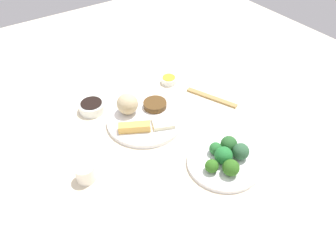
# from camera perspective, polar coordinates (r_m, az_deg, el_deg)

# --- Properties ---
(tabletop) EXTENTS (2.20, 2.20, 0.02)m
(tabletop) POSITION_cam_1_polar(r_m,az_deg,el_deg) (1.14, -3.00, -1.01)
(tabletop) COLOR beige
(tabletop) RESTS_ON ground
(main_plate) EXTENTS (0.27, 0.27, 0.02)m
(main_plate) POSITION_cam_1_polar(r_m,az_deg,el_deg) (1.16, -3.96, 1.10)
(main_plate) COLOR white
(main_plate) RESTS_ON tabletop
(rice_scoop) EXTENTS (0.08, 0.08, 0.08)m
(rice_scoop) POSITION_cam_1_polar(r_m,az_deg,el_deg) (1.16, -7.09, 3.85)
(rice_scoop) COLOR tan
(rice_scoop) RESTS_ON main_plate
(spring_roll) EXTENTS (0.11, 0.08, 0.03)m
(spring_roll) POSITION_cam_1_polar(r_m,az_deg,el_deg) (1.10, -5.87, -0.22)
(spring_roll) COLOR gold
(spring_roll) RESTS_ON main_plate
(crab_rangoon_wonton) EXTENTS (0.09, 0.09, 0.01)m
(crab_rangoon_wonton) POSITION_cam_1_polar(r_m,az_deg,el_deg) (1.12, -0.87, 0.59)
(crab_rangoon_wonton) COLOR beige
(crab_rangoon_wonton) RESTS_ON main_plate
(stir_fry_heap) EXTENTS (0.08, 0.08, 0.02)m
(stir_fry_heap) POSITION_cam_1_polar(r_m,az_deg,el_deg) (1.19, -2.29, 3.76)
(stir_fry_heap) COLOR #503416
(stir_fry_heap) RESTS_ON main_plate
(broccoli_plate) EXTENTS (0.23, 0.23, 0.01)m
(broccoli_plate) POSITION_cam_1_polar(r_m,az_deg,el_deg) (1.03, 9.72, -6.24)
(broccoli_plate) COLOR white
(broccoli_plate) RESTS_ON tabletop
(broccoli_floret_0) EXTENTS (0.04, 0.04, 0.04)m
(broccoli_floret_0) POSITION_cam_1_polar(r_m,az_deg,el_deg) (0.98, 7.64, -6.95)
(broccoli_floret_0) COLOR #2D641B
(broccoli_floret_0) RESTS_ON broccoli_plate
(broccoli_floret_1) EXTENTS (0.06, 0.06, 0.06)m
(broccoli_floret_1) POSITION_cam_1_polar(r_m,az_deg,el_deg) (1.00, 9.67, -5.09)
(broccoli_floret_1) COLOR #206E2E
(broccoli_floret_1) RESTS_ON broccoli_plate
(broccoli_floret_2) EXTENTS (0.05, 0.05, 0.05)m
(broccoli_floret_2) POSITION_cam_1_polar(r_m,az_deg,el_deg) (1.03, 12.57, -4.36)
(broccoli_floret_2) COLOR #2D5737
(broccoli_floret_2) RESTS_ON broccoli_plate
(broccoli_floret_3) EXTENTS (0.04, 0.04, 0.04)m
(broccoli_floret_3) POSITION_cam_1_polar(r_m,az_deg,el_deg) (1.03, 8.31, -3.92)
(broccoli_floret_3) COLOR #26692E
(broccoli_floret_3) RESTS_ON broccoli_plate
(broccoli_floret_4) EXTENTS (0.05, 0.05, 0.05)m
(broccoli_floret_4) POSITION_cam_1_polar(r_m,az_deg,el_deg) (0.98, 10.92, -7.17)
(broccoli_floret_4) COLOR #2D611B
(broccoli_floret_4) RESTS_ON broccoli_plate
(broccoli_floret_5) EXTENTS (0.05, 0.05, 0.05)m
(broccoli_floret_5) POSITION_cam_1_polar(r_m,az_deg,el_deg) (1.04, 10.56, -3.12)
(broccoli_floret_5) COLOR #265727
(broccoli_floret_5) RESTS_ON broccoli_plate
(soy_sauce_bowl) EXTENTS (0.09, 0.09, 0.03)m
(soy_sauce_bowl) POSITION_cam_1_polar(r_m,az_deg,el_deg) (1.23, -13.11, 3.25)
(soy_sauce_bowl) COLOR white
(soy_sauce_bowl) RESTS_ON tabletop
(soy_sauce_bowl_liquid) EXTENTS (0.08, 0.08, 0.00)m
(soy_sauce_bowl_liquid) POSITION_cam_1_polar(r_m,az_deg,el_deg) (1.22, -13.25, 3.93)
(soy_sauce_bowl_liquid) COLOR black
(soy_sauce_bowl_liquid) RESTS_ON soy_sauce_bowl
(sauce_ramekin_hot_mustard) EXTENTS (0.06, 0.06, 0.02)m
(sauce_ramekin_hot_mustard) POSITION_cam_1_polar(r_m,az_deg,el_deg) (1.34, 0.15, 7.99)
(sauce_ramekin_hot_mustard) COLOR white
(sauce_ramekin_hot_mustard) RESTS_ON tabletop
(sauce_ramekin_hot_mustard_liquid) EXTENTS (0.05, 0.05, 0.00)m
(sauce_ramekin_hot_mustard_liquid) POSITION_cam_1_polar(r_m,az_deg,el_deg) (1.33, 0.15, 8.48)
(sauce_ramekin_hot_mustard_liquid) COLOR yellow
(sauce_ramekin_hot_mustard_liquid) RESTS_ON sauce_ramekin_hot_mustard
(teacup) EXTENTS (0.06, 0.06, 0.05)m
(teacup) POSITION_cam_1_polar(r_m,az_deg,el_deg) (0.99, -14.21, -7.96)
(teacup) COLOR white
(teacup) RESTS_ON tabletop
(chopsticks_pair) EXTENTS (0.10, 0.20, 0.01)m
(chopsticks_pair) POSITION_cam_1_polar(r_m,az_deg,el_deg) (1.27, 7.60, 4.92)
(chopsticks_pair) COLOR #A27F47
(chopsticks_pair) RESTS_ON tabletop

